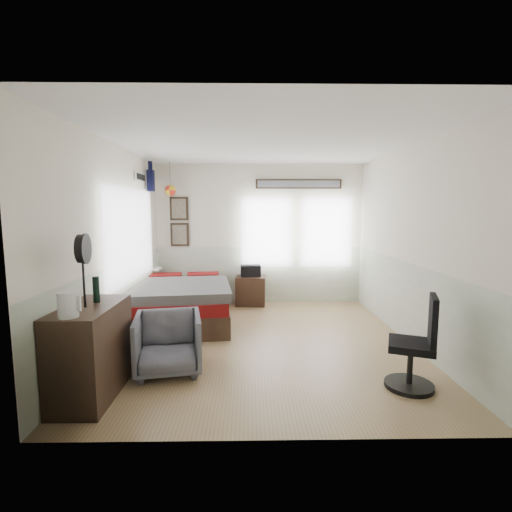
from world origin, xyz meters
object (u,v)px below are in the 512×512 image
object	(u,v)px
dresser	(92,351)
nightstand	(251,290)
bed	(182,302)
task_chair	(417,351)
armchair	(168,343)

from	to	relation	value
dresser	nightstand	xyz separation A→B (m)	(1.57, 3.52, -0.17)
bed	nightstand	bearing A→B (deg)	37.35
bed	task_chair	xyz separation A→B (m)	(2.80, -2.35, 0.08)
bed	dresser	xyz separation A→B (m)	(-0.44, -2.42, 0.13)
nightstand	task_chair	xyz separation A→B (m)	(1.67, -3.45, 0.12)
dresser	armchair	xyz separation A→B (m)	(0.63, 0.52, -0.12)
armchair	nightstand	size ratio (longest dim) A/B	1.32
nightstand	dresser	bearing A→B (deg)	-110.43
dresser	task_chair	world-z (taller)	task_chair
armchair	nightstand	distance (m)	3.14
nightstand	task_chair	world-z (taller)	task_chair
dresser	nightstand	bearing A→B (deg)	66.03
armchair	task_chair	distance (m)	2.65
dresser	bed	bearing A→B (deg)	79.71
task_chair	bed	bearing A→B (deg)	161.55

